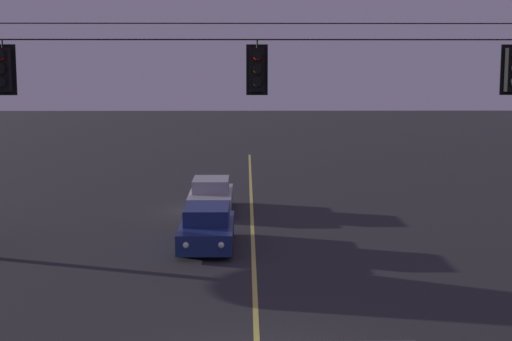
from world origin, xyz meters
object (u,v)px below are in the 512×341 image
object	(u,v)px
car_oncoming_trailing	(211,196)
traffic_light_leftmost	(3,70)
car_oncoming_lead	(207,228)
traffic_light_left_inner	(257,70)

from	to	relation	value
car_oncoming_trailing	traffic_light_leftmost	bearing A→B (deg)	-104.00
traffic_light_leftmost	car_oncoming_trailing	bearing A→B (deg)	76.00
traffic_light_leftmost	car_oncoming_trailing	size ratio (longest dim) A/B	0.28
car_oncoming_lead	traffic_light_left_inner	bearing A→B (deg)	-79.74
traffic_light_leftmost	traffic_light_left_inner	size ratio (longest dim) A/B	1.00
traffic_light_leftmost	traffic_light_left_inner	distance (m)	5.58
car_oncoming_lead	car_oncoming_trailing	bearing A→B (deg)	91.39
car_oncoming_trailing	traffic_light_left_inner	bearing A→B (deg)	-83.47
traffic_light_left_inner	car_oncoming_trailing	distance (m)	16.38
traffic_light_leftmost	car_oncoming_lead	xyz separation A→B (m)	(3.98, 8.82, -5.46)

